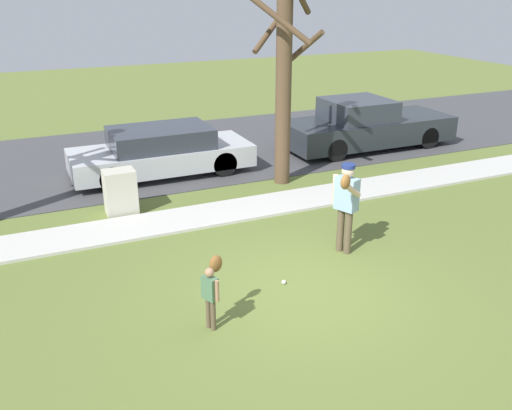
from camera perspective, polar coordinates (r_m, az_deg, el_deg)
The scene contains 10 objects.
ground_plane at distance 12.11m, azimuth -3.13°, elevation -1.05°, with size 48.00×48.00×0.00m, color olive.
sidewalk_strip at distance 12.18m, azimuth -3.31°, elevation -0.76°, with size 36.00×1.20×0.06m, color beige.
road_surface at distance 16.70m, azimuth -9.48°, elevation 5.23°, with size 36.00×6.80×0.02m, color #424244.
person_adult at distance 10.16m, azimuth 9.15°, elevation 0.60°, with size 0.63×0.81×1.71m.
person_child at distance 8.09m, azimuth -4.51°, elevation -8.14°, with size 0.42×0.51×1.03m.
baseball at distance 9.43m, azimuth 2.85°, elevation -7.86°, with size 0.07×0.07×0.07m, color white.
utility_cabinet at distance 12.37m, azimuth -13.67°, elevation 1.29°, with size 0.66×0.51×0.98m, color beige.
street_tree_near at distance 13.47m, azimuth 2.86°, elevation 12.89°, with size 1.84×1.88×4.90m.
parked_sedan_silver at distance 14.68m, azimuth -9.64°, elevation 5.39°, with size 4.60×1.80×1.23m.
parked_pickup_dark at distance 17.23m, azimuth 11.07°, elevation 7.92°, with size 5.20×1.95×1.48m.
Camera 1 is at (-3.93, -6.93, 4.71)m, focal length 39.22 mm.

